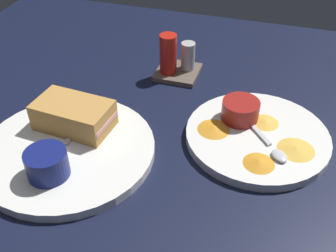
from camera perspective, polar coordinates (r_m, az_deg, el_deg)
ground_plane at (r=72.96cm, az=-5.41°, el=-2.15°), size 110.00×110.00×3.00cm
plate_sandwich_main at (r=69.41cm, az=-13.91°, el=-3.33°), size 28.91×28.91×1.60cm
sandwich_half_near at (r=71.46cm, az=-13.16°, el=1.51°), size 13.80×8.67×4.80cm
ramekin_dark_sauce at (r=63.27cm, az=-16.72°, el=-5.01°), size 6.42×6.42×4.33cm
spoon_by_dark_ramekin at (r=67.95cm, az=-14.65°, el=-3.24°), size 2.62×9.96×0.80cm
plate_chips_companion at (r=71.78cm, az=12.45°, el=-1.43°), size 24.72×24.72×1.60cm
ramekin_light_gravy at (r=72.72cm, az=10.18°, el=2.28°), size 6.64×6.64×3.65cm
spoon_by_gravy_ramekin at (r=67.98cm, az=14.84°, el=-3.25°), size 7.39×8.58×0.80cm
plantain_chip_scatter at (r=69.43cm, az=12.70°, el=-1.88°), size 21.21×17.43×0.60cm
condiment_caddy at (r=86.72cm, az=1.10°, el=9.21°), size 9.00×9.00×9.50cm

